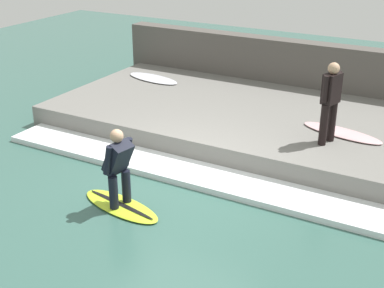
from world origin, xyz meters
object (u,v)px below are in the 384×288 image
(surfboard_riding, at_px, (121,206))
(surfboard_waiting_near, at_px, (342,133))
(surfer_waiting_near, at_px, (330,99))
(surfer_riding, at_px, (118,164))
(surfboard_spare, at_px, (153,78))

(surfboard_riding, xyz_separation_m, surfboard_waiting_near, (3.87, -2.69, 0.49))
(surfboard_riding, xyz_separation_m, surfer_waiting_near, (3.29, -2.53, 1.35))
(surfer_waiting_near, distance_m, surfboard_waiting_near, 1.05)
(surfer_waiting_near, xyz_separation_m, surfboard_waiting_near, (0.58, -0.16, -0.86))
(surfer_riding, distance_m, surfboard_waiting_near, 4.72)
(surfer_waiting_near, bearing_deg, surfboard_waiting_near, -15.44)
(surfer_waiting_near, xyz_separation_m, surfboard_spare, (1.93, 5.24, -0.86))
(surfer_riding, bearing_deg, surfboard_spare, 27.44)
(surfboard_riding, height_order, surfer_waiting_near, surfer_waiting_near)
(surfer_riding, xyz_separation_m, surfboard_spare, (5.22, 2.71, -0.30))
(surfer_riding, relative_size, surfer_waiting_near, 0.86)
(surfboard_riding, xyz_separation_m, surfboard_spare, (5.22, 2.71, 0.49))
(surfboard_riding, height_order, surfer_riding, surfer_riding)
(surfboard_waiting_near, xyz_separation_m, surfboard_spare, (1.36, 5.40, 0.00))
(surfboard_waiting_near, bearing_deg, surfer_riding, 145.21)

